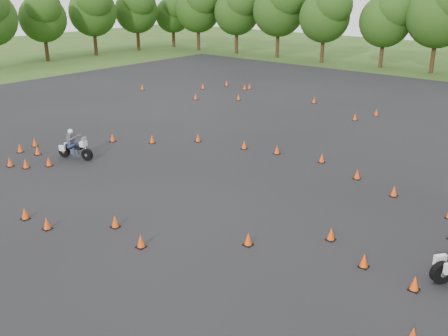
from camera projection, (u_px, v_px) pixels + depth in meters
ground at (155, 227)px, 18.46m from camera, size 140.00×140.00×0.00m
asphalt_pad at (252, 181)px, 22.80m from camera, size 62.00×62.00×0.00m
traffic_cones at (238, 177)px, 22.56m from camera, size 36.31×32.78×0.45m
rider_grey at (75, 144)px, 25.41m from camera, size 2.11×1.21×1.56m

